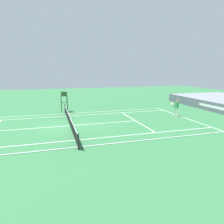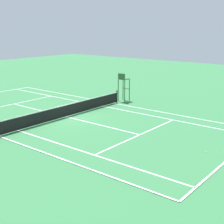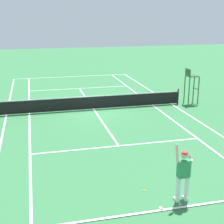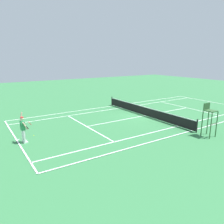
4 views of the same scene
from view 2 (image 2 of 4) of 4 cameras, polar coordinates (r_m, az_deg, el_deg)
name	(u,v)px [view 2 (image 2 of 4)]	position (r m, az deg, el deg)	size (l,w,h in m)	color
ground_plane	(66,117)	(23.68, -8.02, -0.90)	(80.00, 80.00, 0.00)	#337542
court	(66,117)	(23.67, -8.02, -0.87)	(11.08, 23.88, 0.03)	#337542
net	(66,110)	(23.54, -8.06, 0.33)	(11.98, 0.10, 1.07)	black
tennis_ball	(206,152)	(17.65, 16.19, -6.77)	(0.07, 0.07, 0.07)	#D1E533
umpire_chair	(123,83)	(28.34, 2.02, 5.06)	(0.77, 0.77, 2.44)	#2D562D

